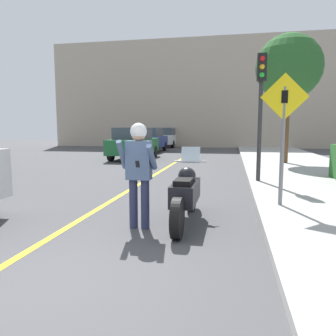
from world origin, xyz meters
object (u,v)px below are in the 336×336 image
Objects in this scene: street_tree at (289,68)px; parked_car_white at (166,137)px; parked_car_blue at (149,140)px; traffic_light at (261,93)px; person_biker at (139,164)px; motorcycle at (186,194)px; parked_car_green at (134,143)px; crossing_sign at (283,127)px.

street_tree reaches higher than parked_car_white.
traffic_light is at bearing -62.70° from parked_car_blue.
person_biker is at bearing -115.81° from traffic_light.
parked_car_green is (-4.41, 11.32, 0.35)m from motorcycle.
traffic_light is at bearing -50.15° from parked_car_green.
street_tree is at bearing -58.25° from parked_car_white.
person_biker is 12.38m from parked_car_green.
motorcycle is 12.15m from parked_car_green.
parked_car_white is (-6.66, 21.42, -0.83)m from crossing_sign.
motorcycle is at bearing -68.72° from parked_car_green.
person_biker reaches higher than parked_car_blue.
parked_car_green reaches higher than motorcycle.
traffic_light is (2.26, 4.67, 1.57)m from person_biker.
person_biker is at bearing -146.64° from crossing_sign.
parked_car_green is (-3.70, 11.81, -0.22)m from person_biker.
street_tree is 1.32× the size of parked_car_blue.
person_biker is at bearing -79.66° from parked_car_white.
traffic_light is 0.86× the size of parked_car_blue.
parked_car_green is (-7.51, 1.72, -3.39)m from street_tree.
traffic_light reaches higher than person_biker.
parked_car_blue is at bearing 138.37° from street_tree.
motorcycle is 1.03m from person_biker.
person_biker reaches higher than motorcycle.
parked_car_green is at bearing -84.49° from parked_car_blue.
traffic_light is 0.65× the size of street_tree.
motorcycle is 0.57× the size of parked_car_green.
traffic_light is 9.47m from parked_car_green.
motorcycle is at bearing -107.92° from street_tree.
parked_car_white reaches higher than motorcycle.
crossing_sign is (2.46, 1.62, 0.61)m from person_biker.
parked_car_blue is at bearing 103.77° from person_biker.
traffic_light is 0.86× the size of parked_car_white.
traffic_light is at bearing 93.75° from crossing_sign.
parked_car_green is 5.44m from parked_car_blue.
parked_car_blue is 5.81m from parked_car_white.
person_biker is 17.74m from parked_car_blue.
street_tree is 11.27m from parked_car_blue.
traffic_light is at bearing -70.62° from parked_car_white.
motorcycle is 0.57× the size of parked_car_white.
crossing_sign reaches higher than parked_car_white.
parked_car_green is at bearing 167.09° from street_tree.
parked_car_white is (0.02, 5.81, 0.00)m from parked_car_blue.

